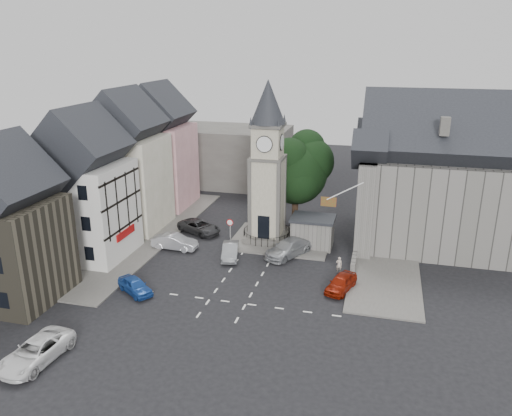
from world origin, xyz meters
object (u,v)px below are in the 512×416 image
(car_west_blue, at_px, (135,286))
(car_east_red, at_px, (341,283))
(clock_tower, at_px, (268,163))
(stone_shelter, at_px, (313,231))
(pedestrian, at_px, (339,265))

(car_west_blue, bearing_deg, car_east_red, -40.36)
(car_west_blue, bearing_deg, clock_tower, 4.57)
(stone_shelter, relative_size, pedestrian, 2.85)
(car_west_blue, xyz_separation_m, pedestrian, (15.76, 8.00, 0.11))
(stone_shelter, distance_m, pedestrian, 6.41)
(stone_shelter, bearing_deg, pedestrian, -59.81)
(pedestrian, bearing_deg, car_west_blue, 24.56)
(clock_tower, height_order, car_west_blue, clock_tower)
(clock_tower, bearing_deg, pedestrian, -36.83)
(clock_tower, distance_m, pedestrian, 12.42)
(pedestrian, bearing_deg, clock_tower, -39.19)
(clock_tower, relative_size, car_west_blue, 4.29)
(clock_tower, height_order, pedestrian, clock_tower)
(car_west_blue, bearing_deg, stone_shelter, -9.35)
(car_east_red, bearing_deg, clock_tower, 150.06)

